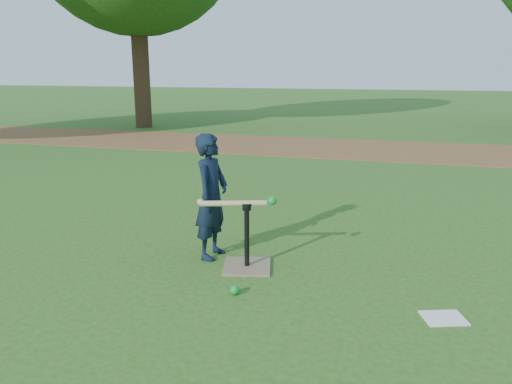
# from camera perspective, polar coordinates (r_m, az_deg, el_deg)

# --- Properties ---
(ground) EXTENTS (80.00, 80.00, 0.00)m
(ground) POSITION_cam_1_polar(r_m,az_deg,el_deg) (4.64, -6.32, -8.88)
(ground) COLOR #285116
(ground) RESTS_ON ground
(dirt_strip) EXTENTS (24.00, 3.00, 0.01)m
(dirt_strip) POSITION_cam_1_polar(r_m,az_deg,el_deg) (11.70, 7.83, 5.09)
(dirt_strip) COLOR brown
(dirt_strip) RESTS_ON ground
(child) EXTENTS (0.32, 0.46, 1.21)m
(child) POSITION_cam_1_polar(r_m,az_deg,el_deg) (4.77, -5.10, -0.53)
(child) COLOR black
(child) RESTS_ON ground
(wiffle_ball_ground) EXTENTS (0.08, 0.08, 0.08)m
(wiffle_ball_ground) POSITION_cam_1_polar(r_m,az_deg,el_deg) (4.14, -2.45, -11.12)
(wiffle_ball_ground) COLOR #0D922C
(wiffle_ball_ground) RESTS_ON ground
(clipboard) EXTENTS (0.36, 0.32, 0.01)m
(clipboard) POSITION_cam_1_polar(r_m,az_deg,el_deg) (4.04, 20.67, -13.32)
(clipboard) COLOR white
(clipboard) RESTS_ON ground
(batting_tee) EXTENTS (0.52, 0.52, 0.61)m
(batting_tee) POSITION_cam_1_polar(r_m,az_deg,el_deg) (4.63, -1.04, -7.37)
(batting_tee) COLOR #7D664F
(batting_tee) RESTS_ON ground
(swing_action) EXTENTS (0.73, 0.24, 0.12)m
(swing_action) POSITION_cam_1_polar(r_m,az_deg,el_deg) (4.47, -2.09, -1.23)
(swing_action) COLOR tan
(swing_action) RESTS_ON ground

